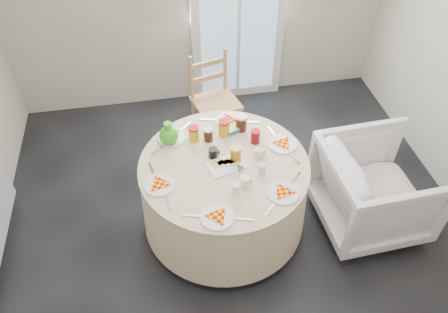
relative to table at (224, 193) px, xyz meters
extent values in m
plane|color=black|center=(0.09, -0.10, -0.38)|extent=(4.00, 4.00, 0.00)
cube|color=silver|center=(0.49, 1.85, 0.68)|extent=(1.00, 0.08, 2.10)
cylinder|color=beige|center=(0.00, 0.00, 0.00)|extent=(1.35, 1.35, 0.69)
imported|color=silver|center=(1.23, -0.19, 0.02)|extent=(0.83, 0.88, 0.87)
cube|color=#107C90|center=(0.14, 0.36, 0.41)|extent=(0.14, 0.12, 0.05)
camera|label=1|loc=(-0.42, -2.32, 2.72)|focal=35.00mm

